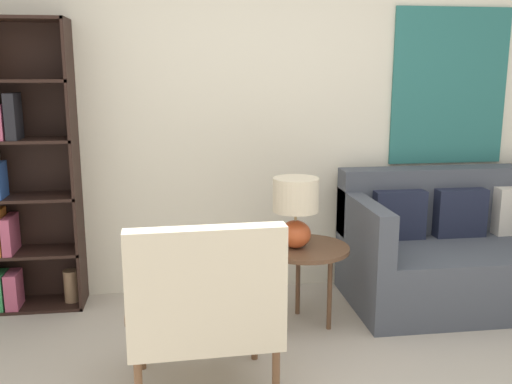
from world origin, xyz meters
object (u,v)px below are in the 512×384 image
object	(u,v)px
table_lamp	(296,206)
side_table	(304,254)
couch	(466,252)
armchair	(204,303)

from	to	relation	value
table_lamp	side_table	bearing A→B (deg)	10.41
couch	table_lamp	size ratio (longest dim) A/B	3.83
armchair	couch	bearing A→B (deg)	30.14
armchair	table_lamp	world-z (taller)	table_lamp
armchair	side_table	bearing A→B (deg)	51.17
couch	table_lamp	distance (m)	1.37
couch	armchair	bearing A→B (deg)	-149.86
side_table	table_lamp	distance (m)	0.32
couch	side_table	distance (m)	1.25
couch	table_lamp	world-z (taller)	table_lamp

